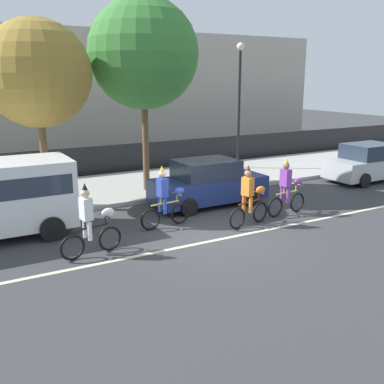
{
  "coord_description": "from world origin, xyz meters",
  "views": [
    {
      "loc": [
        -6.56,
        -10.55,
        4.43
      ],
      "look_at": [
        0.01,
        1.2,
        1.0
      ],
      "focal_mm": 42.0,
      "sensor_mm": 36.0,
      "label": 1
    }
  ],
  "objects": [
    {
      "name": "road_centre_line",
      "position": [
        0.0,
        -0.5,
        0.0
      ],
      "size": [
        36.0,
        0.14,
        0.01
      ],
      "primitive_type": "cube",
      "color": "beige",
      "rests_on": "ground"
    },
    {
      "name": "street_tree_far_corner",
      "position": [
        0.28,
        5.36,
        5.29
      ],
      "size": [
        4.09,
        4.09,
        7.19
      ],
      "color": "brown",
      "rests_on": "sidewalk_curb"
    },
    {
      "name": "street_lamp_post",
      "position": [
        5.96,
        7.26,
        3.99
      ],
      "size": [
        0.36,
        0.36,
        5.86
      ],
      "color": "black",
      "rests_on": "sidewalk_curb"
    },
    {
      "name": "parade_cyclist_cobalt",
      "position": [
        -0.88,
        1.25,
        0.84
      ],
      "size": [
        1.72,
        0.5,
        1.92
      ],
      "color": "black",
      "rests_on": "ground"
    },
    {
      "name": "parade_cyclist_purple",
      "position": [
        3.21,
        0.46,
        0.84
      ],
      "size": [
        1.72,
        0.5,
        1.92
      ],
      "color": "black",
      "rests_on": "ground"
    },
    {
      "name": "parked_car_silver",
      "position": [
        9.78,
        2.66,
        0.78
      ],
      "size": [
        4.1,
        1.92,
        1.64
      ],
      "color": "#B7BABF",
      "rests_on": "ground"
    },
    {
      "name": "sidewalk_curb",
      "position": [
        0.0,
        6.5,
        0.07
      ],
      "size": [
        60.0,
        5.0,
        0.15
      ],
      "primitive_type": "cube",
      "color": "#ADAAA3",
      "rests_on": "ground"
    },
    {
      "name": "fence_line",
      "position": [
        0.0,
        9.4,
        0.7
      ],
      "size": [
        40.0,
        0.08,
        1.4
      ],
      "primitive_type": "cube",
      "color": "black",
      "rests_on": "ground"
    },
    {
      "name": "ground_plane",
      "position": [
        0.0,
        0.0,
        0.0
      ],
      "size": [
        80.0,
        80.0,
        0.0
      ],
      "primitive_type": "plane",
      "color": "#38383A"
    },
    {
      "name": "parade_cyclist_zebra",
      "position": [
        -3.52,
        0.13,
        0.84
      ],
      "size": [
        1.71,
        0.53,
        1.92
      ],
      "color": "black",
      "rests_on": "ground"
    },
    {
      "name": "parked_car_navy",
      "position": [
        1.51,
        2.74,
        0.78
      ],
      "size": [
        4.1,
        1.92,
        1.64
      ],
      "color": "navy",
      "rests_on": "ground"
    },
    {
      "name": "parade_cyclist_orange",
      "position": [
        1.42,
        0.11,
        0.84
      ],
      "size": [
        1.7,
        0.55,
        1.92
      ],
      "color": "black",
      "rests_on": "ground"
    },
    {
      "name": "building_backdrop",
      "position": [
        2.25,
        18.0,
        3.53
      ],
      "size": [
        28.0,
        8.0,
        7.05
      ],
      "primitive_type": "cube",
      "color": "#B2A899",
      "rests_on": "ground"
    },
    {
      "name": "street_tree_near_lamp",
      "position": [
        -3.61,
        5.02,
        4.56
      ],
      "size": [
        3.51,
        3.51,
        6.18
      ],
      "color": "brown",
      "rests_on": "sidewalk_curb"
    }
  ]
}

